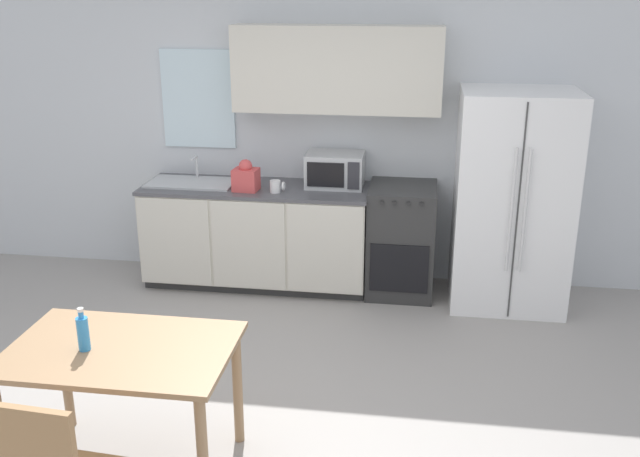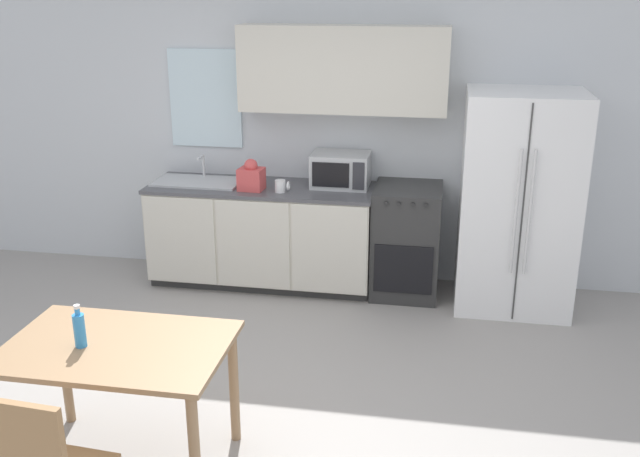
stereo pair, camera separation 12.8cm
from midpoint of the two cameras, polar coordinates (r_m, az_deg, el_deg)
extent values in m
plane|color=gray|center=(4.56, -4.31, -14.83)|extent=(12.00, 12.00, 0.00)
cube|color=silver|center=(6.27, 0.85, 8.12)|extent=(12.00, 0.06, 2.70)
cube|color=silver|center=(6.44, -8.57, 10.26)|extent=(0.65, 0.04, 0.85)
cube|color=beige|center=(5.97, 2.49, 12.61)|extent=(1.72, 0.32, 0.70)
cube|color=#333333|center=(6.44, -3.85, -3.83)|extent=(1.92, 0.59, 0.08)
cube|color=beige|center=(6.25, -4.01, -0.29)|extent=(1.92, 0.65, 0.78)
cube|color=beige|center=(6.14, -10.57, -0.95)|extent=(0.62, 0.01, 0.76)
cube|color=beige|center=(5.95, -4.77, -1.33)|extent=(0.62, 0.01, 0.76)
cube|color=beige|center=(5.83, 1.35, -1.72)|extent=(0.62, 0.01, 0.76)
cube|color=#4C4C51|center=(6.13, -4.09, 3.28)|extent=(1.95, 0.67, 0.03)
cube|color=#2D2D2D|center=(6.10, 7.51, -0.96)|extent=(0.56, 0.62, 0.94)
cube|color=black|center=(5.86, 7.30, -3.29)|extent=(0.48, 0.01, 0.41)
cylinder|color=#262626|center=(5.67, 5.95, 2.01)|extent=(0.03, 0.02, 0.03)
cylinder|color=#262626|center=(5.66, 6.96, 1.95)|extent=(0.03, 0.02, 0.03)
cylinder|color=#262626|center=(5.66, 8.09, 1.89)|extent=(0.03, 0.02, 0.03)
cylinder|color=#262626|center=(5.66, 9.11, 1.83)|extent=(0.03, 0.02, 0.03)
cube|color=white|center=(5.94, 16.14, 2.07)|extent=(0.91, 0.76, 1.76)
cube|color=#3F3F3F|center=(5.57, 16.50, 0.93)|extent=(0.01, 0.01, 1.70)
cylinder|color=silver|center=(5.53, 16.05, 1.22)|extent=(0.02, 0.02, 0.97)
cylinder|color=silver|center=(5.54, 17.07, 1.16)|extent=(0.02, 0.02, 0.97)
cube|color=#B7BABC|center=(6.29, -9.16, 3.71)|extent=(0.75, 0.41, 0.02)
cylinder|color=silver|center=(6.41, -8.74, 5.02)|extent=(0.02, 0.02, 0.20)
cylinder|color=silver|center=(6.32, -8.98, 5.63)|extent=(0.02, 0.14, 0.02)
cube|color=#B7BABC|center=(6.08, 2.28, 4.72)|extent=(0.48, 0.36, 0.29)
cube|color=black|center=(5.91, 1.47, 4.31)|extent=(0.31, 0.01, 0.21)
cube|color=#2D2D33|center=(5.88, 3.72, 4.20)|extent=(0.10, 0.01, 0.23)
cylinder|color=white|center=(5.92, -2.58, 3.41)|extent=(0.09, 0.09, 0.10)
torus|color=white|center=(5.91, -1.93, 3.43)|extent=(0.02, 0.08, 0.08)
cube|color=#D14C4C|center=(6.00, -4.91, 3.96)|extent=(0.22, 0.19, 0.18)
sphere|color=#D14C4C|center=(5.97, -4.94, 5.04)|extent=(0.12, 0.12, 0.11)
cube|color=#997551|center=(3.92, -15.05, -9.15)|extent=(1.17, 0.78, 0.03)
cylinder|color=#997551|center=(3.68, -8.95, -17.59)|extent=(0.06, 0.06, 0.72)
cylinder|color=#997551|center=(4.57, -18.99, -10.57)|extent=(0.06, 0.06, 0.72)
cylinder|color=#997551|center=(4.20, -6.02, -12.37)|extent=(0.06, 0.06, 0.72)
cube|color=#997047|center=(3.31, -21.38, -16.41)|extent=(0.37, 0.06, 0.48)
cylinder|color=#338CD8|center=(3.91, -17.78, -7.79)|extent=(0.06, 0.06, 0.18)
cylinder|color=#338CD8|center=(3.86, -17.95, -6.35)|extent=(0.03, 0.03, 0.04)
cylinder|color=white|center=(3.85, -17.99, -5.97)|extent=(0.03, 0.03, 0.02)
camera|label=1|loc=(0.06, -89.19, 0.28)|focal=40.00mm
camera|label=2|loc=(0.06, 90.81, -0.28)|focal=40.00mm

